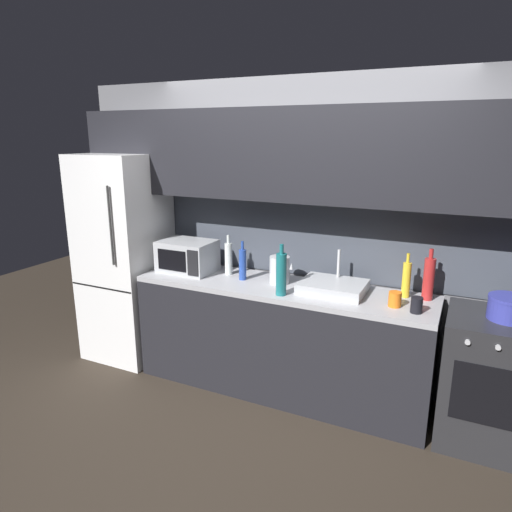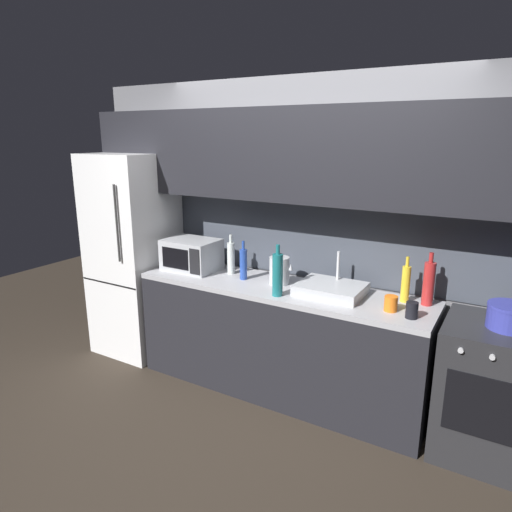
{
  "view_description": "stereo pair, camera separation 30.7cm",
  "coord_description": "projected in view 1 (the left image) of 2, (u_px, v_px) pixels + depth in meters",
  "views": [
    {
      "loc": [
        1.28,
        -2.24,
        2.04
      ],
      "look_at": [
        -0.22,
        0.9,
        1.12
      ],
      "focal_mm": 31.82,
      "sensor_mm": 36.0,
      "label": 1
    },
    {
      "loc": [
        1.55,
        -2.1,
        2.04
      ],
      "look_at": [
        -0.22,
        0.9,
        1.12
      ],
      "focal_mm": 31.82,
      "sensor_mm": 36.0,
      "label": 2
    }
  ],
  "objects": [
    {
      "name": "mug_dark",
      "position": [
        417.0,
        305.0,
        3.01
      ],
      "size": [
        0.08,
        0.08,
        0.11
      ],
      "primitive_type": "cylinder",
      "color": "black",
      "rests_on": "counter_run"
    },
    {
      "name": "mug_orange",
      "position": [
        395.0,
        299.0,
        3.12
      ],
      "size": [
        0.09,
        0.09,
        0.11
      ],
      "primitive_type": "cylinder",
      "color": "orange",
      "rests_on": "counter_run"
    },
    {
      "name": "cooking_pot",
      "position": [
        509.0,
        308.0,
        2.89
      ],
      "size": [
        0.26,
        0.26,
        0.15
      ],
      "color": "#333899",
      "rests_on": "oven_range"
    },
    {
      "name": "counter_run",
      "position": [
        280.0,
        338.0,
        3.68
      ],
      "size": [
        2.36,
        0.6,
        0.9
      ],
      "color": "black",
      "rests_on": "ground"
    },
    {
      "name": "back_wall",
      "position": [
        296.0,
        199.0,
        3.66
      ],
      "size": [
        4.1,
        0.44,
        2.5
      ],
      "color": "slate",
      "rests_on": "ground"
    },
    {
      "name": "sink_basin",
      "position": [
        333.0,
        287.0,
        3.41
      ],
      "size": [
        0.48,
        0.38,
        0.3
      ],
      "color": "#ADAFB5",
      "rests_on": "counter_run"
    },
    {
      "name": "refrigerator",
      "position": [
        125.0,
        258.0,
        4.2
      ],
      "size": [
        0.68,
        0.69,
        1.89
      ],
      "color": "white",
      "rests_on": "ground"
    },
    {
      "name": "wine_bottle_yellow",
      "position": [
        406.0,
        279.0,
        3.28
      ],
      "size": [
        0.06,
        0.06,
        0.33
      ],
      "color": "gold",
      "rests_on": "counter_run"
    },
    {
      "name": "ground_plane",
      "position": [
        227.0,
        453.0,
        3.01
      ],
      "size": [
        10.0,
        10.0,
        0.0
      ],
      "primitive_type": "plane",
      "color": "#2D261E"
    },
    {
      "name": "wine_bottle_clear",
      "position": [
        229.0,
        258.0,
        3.82
      ],
      "size": [
        0.06,
        0.06,
        0.34
      ],
      "color": "silver",
      "rests_on": "counter_run"
    },
    {
      "name": "wine_bottle_teal",
      "position": [
        281.0,
        274.0,
        3.32
      ],
      "size": [
        0.08,
        0.08,
        0.39
      ],
      "color": "#19666B",
      "rests_on": "counter_run"
    },
    {
      "name": "kettle",
      "position": [
        280.0,
        270.0,
        3.6
      ],
      "size": [
        0.2,
        0.16,
        0.24
      ],
      "color": "#B7BABF",
      "rests_on": "counter_run"
    },
    {
      "name": "wine_bottle_blue",
      "position": [
        243.0,
        264.0,
        3.68
      ],
      "size": [
        0.06,
        0.06,
        0.32
      ],
      "color": "#234299",
      "rests_on": "counter_run"
    },
    {
      "name": "microwave",
      "position": [
        187.0,
        256.0,
        3.91
      ],
      "size": [
        0.46,
        0.35,
        0.27
      ],
      "color": "#A8AAAF",
      "rests_on": "counter_run"
    },
    {
      "name": "oven_range",
      "position": [
        489.0,
        380.0,
        3.05
      ],
      "size": [
        0.6,
        0.62,
        0.9
      ],
      "color": "#232326",
      "rests_on": "ground"
    },
    {
      "name": "wine_bottle_red",
      "position": [
        429.0,
        278.0,
        3.23
      ],
      "size": [
        0.08,
        0.08,
        0.37
      ],
      "color": "#A82323",
      "rests_on": "counter_run"
    }
  ]
}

